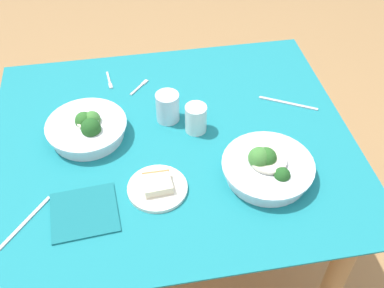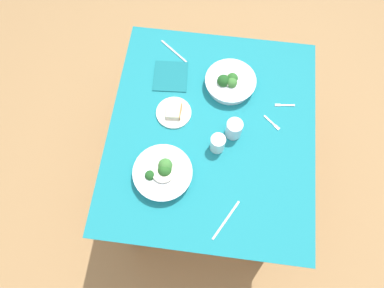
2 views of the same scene
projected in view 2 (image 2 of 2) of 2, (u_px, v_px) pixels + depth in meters
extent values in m
plane|color=#9E7547|center=(206.00, 177.00, 2.52)|extent=(6.00, 6.00, 0.00)
cube|color=#197A84|center=(211.00, 131.00, 1.83)|extent=(1.18, 1.02, 0.01)
cube|color=#9E7547|center=(211.00, 132.00, 1.84)|extent=(1.15, 0.99, 0.02)
cylinder|color=#9E7547|center=(272.00, 250.00, 1.98)|extent=(0.07, 0.07, 0.72)
cylinder|color=#9E7547|center=(278.00, 96.00, 2.35)|extent=(0.07, 0.07, 0.72)
cylinder|color=#9E7547|center=(126.00, 230.00, 2.02)|extent=(0.07, 0.07, 0.72)
cylinder|color=#9E7547|center=(155.00, 83.00, 2.39)|extent=(0.07, 0.07, 0.72)
cylinder|color=white|center=(162.00, 174.00, 1.71)|extent=(0.25, 0.25, 0.05)
cylinder|color=white|center=(162.00, 172.00, 1.69)|extent=(0.28, 0.28, 0.01)
sphere|color=#3D7A33|center=(165.00, 165.00, 1.68)|extent=(0.07, 0.07, 0.07)
sphere|color=#286023|center=(164.00, 170.00, 1.67)|extent=(0.06, 0.06, 0.06)
sphere|color=#1E511E|center=(149.00, 175.00, 1.68)|extent=(0.05, 0.05, 0.05)
cylinder|color=beige|center=(163.00, 171.00, 1.68)|extent=(0.11, 0.11, 0.01)
cylinder|color=white|center=(230.00, 83.00, 1.90)|extent=(0.23, 0.23, 0.05)
cylinder|color=white|center=(230.00, 80.00, 1.88)|extent=(0.26, 0.26, 0.01)
sphere|color=#3D7A33|center=(231.00, 83.00, 1.86)|extent=(0.05, 0.05, 0.05)
sphere|color=#286023|center=(232.00, 79.00, 1.87)|extent=(0.06, 0.06, 0.06)
sphere|color=#1E511E|center=(223.00, 81.00, 1.86)|extent=(0.06, 0.06, 0.06)
cylinder|color=beige|center=(230.00, 80.00, 1.86)|extent=(0.07, 0.07, 0.01)
cylinder|color=silver|center=(173.00, 113.00, 1.86)|extent=(0.18, 0.18, 0.01)
cube|color=beige|center=(173.00, 111.00, 1.84)|extent=(0.09, 0.08, 0.03)
cube|color=#9E703D|center=(180.00, 112.00, 1.84)|extent=(0.08, 0.01, 0.03)
cylinder|color=silver|center=(217.00, 143.00, 1.75)|extent=(0.07, 0.07, 0.10)
cylinder|color=silver|center=(234.00, 129.00, 1.77)|extent=(0.08, 0.08, 0.10)
cube|color=#B7B7BC|center=(287.00, 105.00, 1.88)|extent=(0.02, 0.07, 0.00)
cube|color=#B7B7BC|center=(277.00, 105.00, 1.88)|extent=(0.02, 0.03, 0.00)
cube|color=#B7B7BC|center=(269.00, 121.00, 1.84)|extent=(0.05, 0.06, 0.00)
cube|color=#B7B7BC|center=(277.00, 127.00, 1.83)|extent=(0.03, 0.03, 0.00)
cube|color=#B7B7BC|center=(174.00, 51.00, 2.01)|extent=(0.13, 0.16, 0.00)
cube|color=#B7B7BC|center=(226.00, 220.00, 1.65)|extent=(0.19, 0.11, 0.00)
cube|color=#156870|center=(170.00, 76.00, 1.94)|extent=(0.20, 0.19, 0.01)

